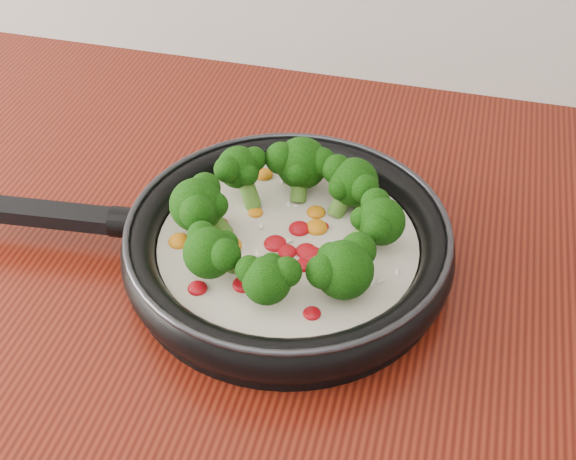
# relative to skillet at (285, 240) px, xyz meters

# --- Properties ---
(skillet) EXTENTS (0.54, 0.37, 0.10)m
(skillet) POSITION_rel_skillet_xyz_m (0.00, 0.00, 0.00)
(skillet) COLOR black
(skillet) RESTS_ON counter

